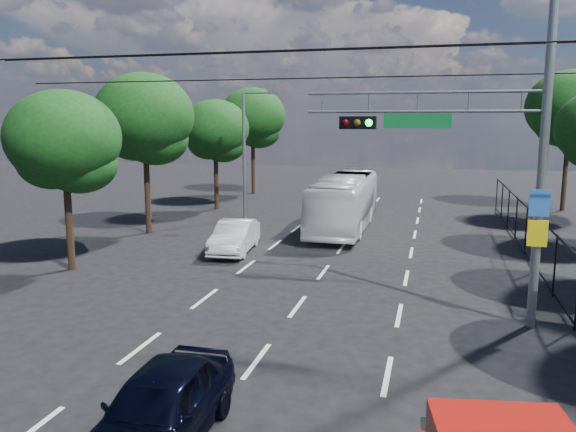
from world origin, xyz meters
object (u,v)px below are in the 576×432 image
(navy_hatchback, at_px, (160,408))
(white_bus, at_px, (345,202))
(signal_mast, at_px, (495,131))
(white_van, at_px, (235,237))

(navy_hatchback, height_order, white_bus, white_bus)
(signal_mast, height_order, navy_hatchback, signal_mast)
(signal_mast, bearing_deg, white_van, 146.88)
(signal_mast, distance_m, white_van, 12.28)
(navy_hatchback, xyz_separation_m, white_van, (-3.73, 13.91, -0.02))
(white_bus, bearing_deg, white_van, -120.53)
(signal_mast, bearing_deg, white_bus, 114.97)
(navy_hatchback, relative_size, white_bus, 0.40)
(signal_mast, xyz_separation_m, navy_hatchback, (-5.82, -7.68, -4.55))
(signal_mast, xyz_separation_m, white_bus, (-5.87, 12.62, -3.84))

